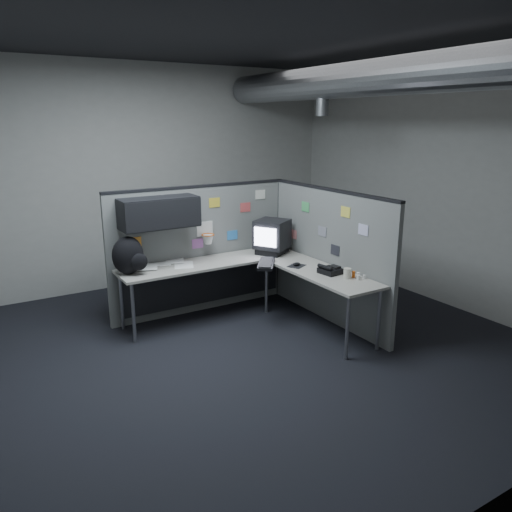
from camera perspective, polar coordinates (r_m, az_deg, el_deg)
room at (r=5.42m, az=5.67°, el=11.94°), size 5.62×5.62×3.22m
partition_back at (r=6.23m, az=-7.46°, el=2.09°), size 2.44×0.42×1.63m
partition_right at (r=6.13m, az=8.24°, el=0.12°), size 0.07×2.23×1.63m
desk at (r=6.04m, az=-1.80°, el=-1.96°), size 2.31×2.11×0.73m
monitor at (r=6.43m, az=1.84°, el=2.27°), size 0.53×0.53×0.44m
keyboard at (r=5.94m, az=1.17°, el=-0.87°), size 0.44×0.50×0.04m
mouse at (r=5.93m, az=4.66°, el=-1.01°), size 0.25×0.23×0.04m
phone at (r=5.68m, az=8.43°, el=-1.61°), size 0.23×0.25×0.11m
bottles at (r=5.57m, az=11.55°, el=-2.23°), size 0.12×0.13×0.07m
cup at (r=5.54m, az=10.40°, el=-1.97°), size 0.10×0.10×0.11m
papers at (r=6.10m, az=-11.32°, el=-0.85°), size 0.84×0.77×0.02m
backpack at (r=5.73m, az=-14.32°, el=0.00°), size 0.41×0.37×0.43m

